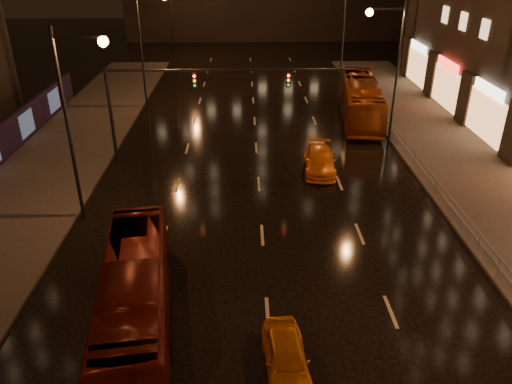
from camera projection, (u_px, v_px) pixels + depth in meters
ground at (257, 159)px, 34.36m from camera, size 140.00×140.00×0.00m
sidewalk_left at (32, 192)px, 29.57m from camera, size 7.00×70.00×0.15m
sidewalk_right at (482, 188)px, 30.16m from camera, size 7.00×70.00×0.15m
traffic_signal at (179, 92)px, 32.11m from camera, size 15.31×0.32×6.20m
railing_right at (415, 156)px, 32.39m from camera, size 0.05×56.00×1.00m
bus_red at (135, 294)px, 18.94m from camera, size 3.79×10.45×2.84m
bus_curb at (361, 100)px, 41.16m from camera, size 4.23×12.08×3.30m
taxi_near at (286, 357)px, 17.14m from camera, size 1.73×3.78×1.26m
taxi_far at (320, 161)px, 32.28m from camera, size 2.31×4.87×1.37m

